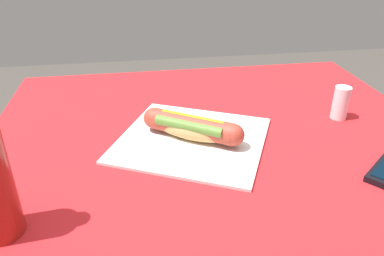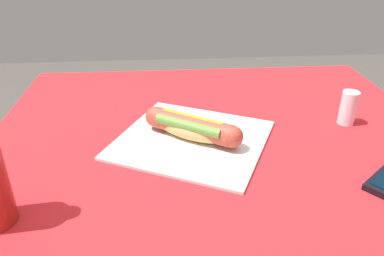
{
  "view_description": "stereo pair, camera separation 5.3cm",
  "coord_description": "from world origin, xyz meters",
  "views": [
    {
      "loc": [
        0.16,
        0.64,
        1.17
      ],
      "look_at": [
        0.05,
        -0.02,
        0.81
      ],
      "focal_mm": 35.13,
      "sensor_mm": 36.0,
      "label": 1
    },
    {
      "loc": [
        0.11,
        0.64,
        1.17
      ],
      "look_at": [
        0.05,
        -0.02,
        0.81
      ],
      "focal_mm": 35.13,
      "sensor_mm": 36.0,
      "label": 2
    }
  ],
  "objects": [
    {
      "name": "salt_shaker",
      "position": [
        -0.3,
        -0.08,
        0.82
      ],
      "size": [
        0.04,
        0.04,
        0.08
      ],
      "primitive_type": "cylinder",
      "color": "silver",
      "rests_on": "dining_table"
    },
    {
      "name": "hot_dog",
      "position": [
        0.06,
        -0.02,
        0.81
      ],
      "size": [
        0.19,
        0.14,
        0.05
      ],
      "color": "tan",
      "rests_on": "paper_wrapper"
    },
    {
      "name": "paper_wrapper",
      "position": [
        0.05,
        -0.02,
        0.78
      ],
      "size": [
        0.38,
        0.37,
        0.01
      ],
      "primitive_type": "cube",
      "rotation": [
        0.0,
        0.0,
        -0.45
      ],
      "color": "silver",
      "rests_on": "dining_table"
    },
    {
      "name": "dining_table",
      "position": [
        0.0,
        0.0,
        0.63
      ],
      "size": [
        0.96,
        0.93,
        0.78
      ],
      "color": "brown",
      "rests_on": "ground"
    }
  ]
}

